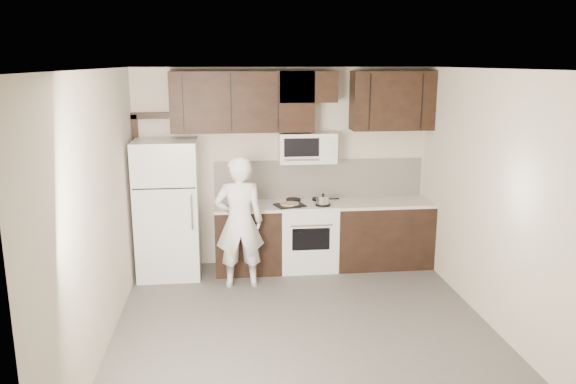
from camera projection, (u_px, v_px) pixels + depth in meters
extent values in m
plane|color=#53504E|center=(306.00, 334.00, 5.84)|extent=(4.50, 4.50, 0.00)
plane|color=beige|center=(283.00, 167.00, 7.72)|extent=(4.00, 0.00, 4.00)
plane|color=white|center=(308.00, 69.00, 5.23)|extent=(4.50, 4.50, 0.00)
cube|color=black|center=(248.00, 239.00, 7.57)|extent=(0.87, 0.62, 0.87)
cube|color=black|center=(382.00, 234.00, 7.77)|extent=(1.32, 0.62, 0.87)
cube|color=beige|center=(247.00, 206.00, 7.46)|extent=(0.87, 0.64, 0.04)
cube|color=beige|center=(383.00, 203.00, 7.67)|extent=(1.32, 0.64, 0.04)
cube|color=silver|center=(308.00, 236.00, 7.65)|extent=(0.76, 0.62, 0.89)
cube|color=silver|center=(308.00, 204.00, 7.55)|extent=(0.76, 0.62, 0.02)
cube|color=black|center=(311.00, 239.00, 7.35)|extent=(0.50, 0.01, 0.30)
cylinder|color=silver|center=(312.00, 225.00, 7.27)|extent=(0.55, 0.02, 0.02)
cylinder|color=black|center=(296.00, 205.00, 7.38)|extent=(0.20, 0.20, 0.03)
cylinder|color=black|center=(323.00, 204.00, 7.42)|extent=(0.20, 0.20, 0.03)
cylinder|color=black|center=(293.00, 200.00, 7.67)|extent=(0.20, 0.20, 0.03)
cylinder|color=black|center=(319.00, 199.00, 7.71)|extent=(0.20, 0.20, 0.03)
cube|color=silver|center=(319.00, 179.00, 7.80)|extent=(2.90, 0.02, 0.54)
cube|color=black|center=(242.00, 102.00, 7.28)|extent=(1.85, 0.35, 0.78)
cube|color=black|center=(392.00, 101.00, 7.50)|extent=(1.10, 0.35, 0.78)
cube|color=black|center=(307.00, 87.00, 7.33)|extent=(0.76, 0.35, 0.40)
cube|color=silver|center=(307.00, 147.00, 7.50)|extent=(0.76, 0.38, 0.40)
cube|color=black|center=(302.00, 147.00, 7.29)|extent=(0.46, 0.01, 0.24)
cube|color=silver|center=(329.00, 147.00, 7.33)|extent=(0.18, 0.01, 0.24)
cylinder|color=silver|center=(302.00, 160.00, 7.30)|extent=(0.46, 0.02, 0.02)
cube|color=silver|center=(168.00, 209.00, 7.30)|extent=(0.80, 0.72, 1.80)
cube|color=black|center=(164.00, 189.00, 6.87)|extent=(0.77, 0.01, 0.02)
cylinder|color=silver|center=(192.00, 212.00, 6.95)|extent=(0.03, 0.03, 0.45)
cube|color=black|center=(139.00, 193.00, 7.53)|extent=(0.08, 0.08, 2.10)
cube|color=black|center=(150.00, 116.00, 7.32)|extent=(0.50, 0.08, 0.08)
cylinder|color=silver|center=(323.00, 201.00, 7.41)|extent=(0.18, 0.18, 0.13)
sphere|color=black|center=(323.00, 195.00, 7.39)|extent=(0.04, 0.04, 0.04)
cylinder|color=black|center=(333.00, 199.00, 7.42)|extent=(0.17, 0.03, 0.02)
cube|color=black|center=(290.00, 205.00, 7.40)|extent=(0.43, 0.37, 0.02)
cylinder|color=#CCB189|center=(290.00, 204.00, 7.40)|extent=(0.31, 0.31, 0.02)
imported|color=white|center=(239.00, 222.00, 6.94)|extent=(0.62, 0.42, 1.67)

